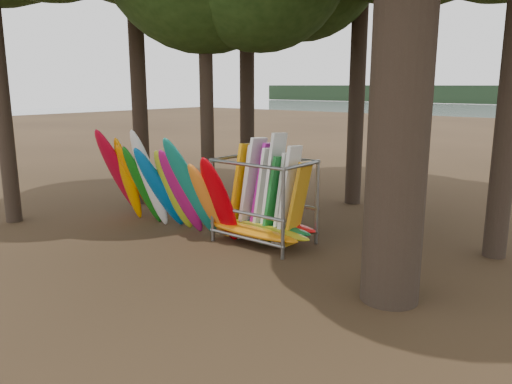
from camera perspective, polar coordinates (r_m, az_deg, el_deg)
The scene contains 3 objects.
ground at distance 12.58m, azimuth -7.04°, elevation -6.91°, with size 120.00×120.00×0.00m, color #47331E.
kayak_row at distance 14.25m, azimuth -10.53°, elevation 0.56°, with size 5.11×2.12×3.05m.
storage_rack at distance 13.03m, azimuth 0.96°, elevation -1.39°, with size 3.14×1.55×2.91m.
Camera 1 is at (8.58, -8.24, 4.09)m, focal length 35.00 mm.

